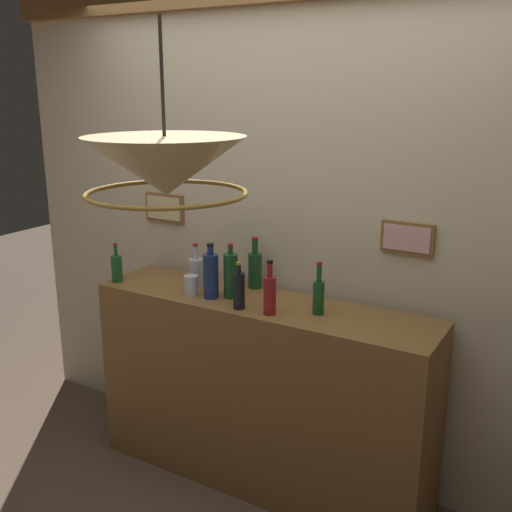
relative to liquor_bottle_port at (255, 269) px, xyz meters
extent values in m
cube|color=beige|center=(0.14, 0.12, 0.18)|extent=(3.61, 0.08, 2.61)
cube|color=olive|center=(-0.66, 0.07, 0.25)|extent=(0.27, 0.03, 0.16)
cube|color=beige|center=(-0.66, 0.06, 0.25)|extent=(0.24, 0.01, 0.13)
cube|color=olive|center=(0.79, 0.07, 0.25)|extent=(0.25, 0.03, 0.15)
cube|color=beige|center=(0.79, 0.06, 0.25)|extent=(0.22, 0.01, 0.12)
cube|color=olive|center=(0.14, -0.17, -0.62)|extent=(1.81, 0.44, 1.02)
cylinder|color=#1A4924|center=(0.00, 0.00, -0.01)|extent=(0.07, 0.07, 0.19)
cylinder|color=#1A4924|center=(0.00, 0.00, 0.12)|extent=(0.03, 0.03, 0.08)
cylinder|color=maroon|center=(0.00, 0.00, 0.17)|extent=(0.04, 0.04, 0.01)
cylinder|color=silver|center=(-0.28, -0.15, -0.03)|extent=(0.08, 0.08, 0.15)
cylinder|color=silver|center=(-0.28, -0.15, 0.08)|extent=(0.02, 0.02, 0.07)
cylinder|color=maroon|center=(-0.28, -0.15, 0.13)|extent=(0.03, 0.03, 0.01)
cylinder|color=#194D22|center=(-0.03, -0.20, 0.01)|extent=(0.07, 0.07, 0.23)
cylinder|color=#194D22|center=(-0.03, -0.20, 0.14)|extent=(0.02, 0.02, 0.04)
cylinder|color=maroon|center=(-0.03, -0.20, 0.17)|extent=(0.03, 0.03, 0.01)
cylinder|color=navy|center=(-0.11, -0.25, 0.01)|extent=(0.08, 0.08, 0.23)
cylinder|color=navy|center=(-0.11, -0.25, 0.14)|extent=(0.03, 0.03, 0.05)
cylinder|color=black|center=(-0.11, -0.25, 0.17)|extent=(0.04, 0.04, 0.01)
cylinder|color=black|center=(0.10, -0.31, -0.02)|extent=(0.06, 0.06, 0.18)
cylinder|color=black|center=(0.10, -0.31, 0.09)|extent=(0.02, 0.02, 0.04)
cylinder|color=#B7932D|center=(0.10, -0.31, 0.12)|extent=(0.02, 0.02, 0.01)
cylinder|color=maroon|center=(0.26, -0.30, -0.01)|extent=(0.06, 0.06, 0.18)
cylinder|color=maroon|center=(0.26, -0.30, 0.11)|extent=(0.03, 0.03, 0.07)
cylinder|color=black|center=(0.26, -0.30, 0.15)|extent=(0.03, 0.03, 0.01)
cylinder|color=#195522|center=(-0.71, -0.30, -0.03)|extent=(0.06, 0.06, 0.15)
cylinder|color=#195522|center=(-0.71, -0.30, 0.07)|extent=(0.02, 0.02, 0.06)
cylinder|color=maroon|center=(-0.71, -0.30, 0.11)|extent=(0.02, 0.02, 0.01)
cylinder|color=#195122|center=(0.46, -0.18, -0.03)|extent=(0.05, 0.05, 0.16)
cylinder|color=#195122|center=(0.46, -0.18, 0.10)|extent=(0.02, 0.02, 0.08)
cylinder|color=maroon|center=(0.46, -0.18, 0.14)|extent=(0.03, 0.03, 0.01)
cylinder|color=silver|center=(-0.22, -0.27, -0.05)|extent=(0.07, 0.07, 0.10)
cone|color=beige|center=(0.28, -1.07, 0.68)|extent=(0.55, 0.55, 0.20)
cylinder|color=black|center=(0.28, -1.07, 0.97)|extent=(0.01, 0.01, 0.38)
torus|color=#AD8433|center=(0.28, -1.07, 0.59)|extent=(0.55, 0.55, 0.02)
camera|label=1|loc=(1.57, -2.66, 0.94)|focal=42.50mm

